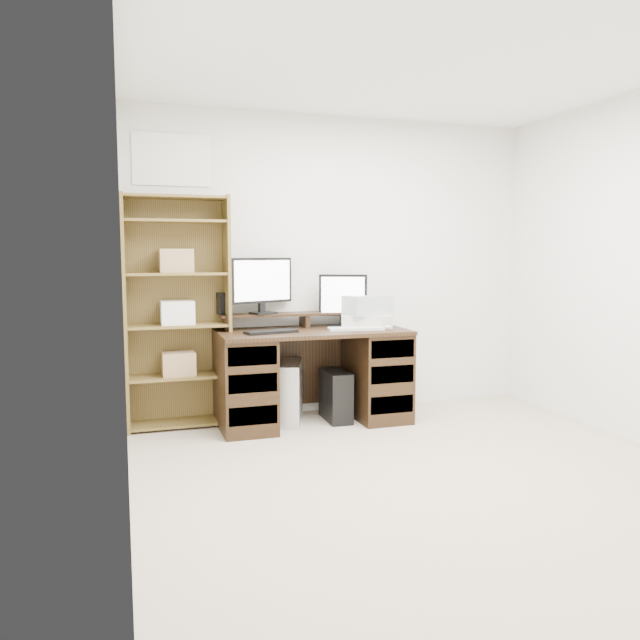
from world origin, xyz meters
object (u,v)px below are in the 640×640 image
desk (312,374)px  printer (366,321)px  monitor_small (343,298)px  bookshelf (177,310)px  monitor_wide (262,283)px  tower_silver (288,392)px  tower_black (336,395)px

desk → printer: printer is taller
desk → monitor_small: monitor_small is taller
printer → bookshelf: bearing=-168.7°
monitor_wide → printer: (0.85, -0.13, -0.32)m
tower_silver → bookshelf: (-0.84, 0.14, 0.68)m
monitor_wide → printer: bearing=-30.6°
monitor_wide → bookshelf: 0.70m
desk → tower_silver: desk is taller
monitor_wide → tower_black: monitor_wide is taller
printer → tower_black: (-0.28, -0.06, -0.60)m
bookshelf → tower_silver: bearing=-9.6°
tower_silver → bookshelf: bearing=-170.6°
bookshelf → tower_black: bearing=-9.9°
tower_silver → tower_black: 0.40m
tower_silver → tower_black: bearing=8.5°
monitor_small → tower_black: (-0.10, -0.11, -0.78)m
printer → bookshelf: bookshelf is taller
tower_black → bookshelf: 1.44m
desk → monitor_small: bearing=20.0°
desk → printer: 0.64m
monitor_wide → monitor_small: monitor_wide is taller
printer → tower_black: size_ratio=1.00×
tower_black → printer: bearing=14.1°
monitor_wide → tower_silver: 0.91m
monitor_small → tower_black: 0.80m
desk → bookshelf: bookshelf is taller
tower_silver → tower_black: size_ratio=1.18×
desk → tower_black: bearing=-0.5°
monitor_small → tower_silver: monitor_small is taller
tower_silver → tower_black: tower_silver is taller
printer → tower_silver: 0.87m
monitor_wide → tower_black: size_ratio=1.31×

